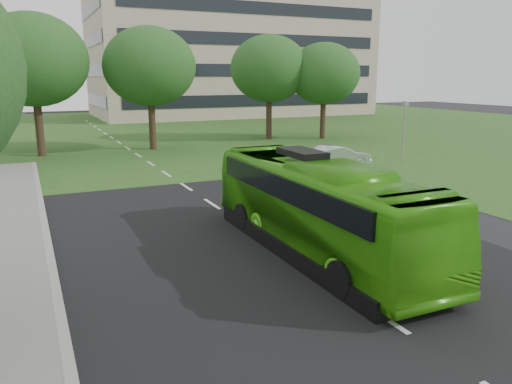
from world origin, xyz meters
TOP-DOWN VIEW (x-y plane):
  - ground at (0.00, 0.00)m, footprint 160.00×160.00m
  - street_surfaces at (-0.38, 22.75)m, footprint 120.00×120.00m
  - office_building at (21.96, 61.96)m, footprint 40.10×20.10m
  - tree_park_b at (-6.46, 28.73)m, footprint 7.72×7.72m
  - tree_park_c at (1.78, 28.65)m, footprint 7.15×7.15m
  - tree_park_d at (13.32, 31.10)m, footprint 7.13×7.13m
  - tree_park_e at (17.93, 29.07)m, footprint 6.57×6.57m
  - bus at (1.00, 2.59)m, footprint 2.60×11.00m
  - sedan at (10.26, 15.29)m, footprint 4.52×1.71m
  - camera_pole at (16.00, 15.77)m, footprint 0.36×0.31m

SIDE VIEW (x-z plane):
  - ground at x=0.00m, z-range 0.00..0.00m
  - street_surfaces at x=-0.38m, z-range -0.05..0.10m
  - sedan at x=10.26m, z-range 0.00..1.47m
  - bus at x=1.00m, z-range 0.00..3.06m
  - camera_pole at x=16.00m, z-range 0.59..4.66m
  - tree_park_e at x=17.93m, z-range 1.57..10.32m
  - tree_park_d at x=13.32m, z-range 1.67..11.09m
  - tree_park_c at x=1.78m, z-range 1.69..11.19m
  - tree_park_b at x=-6.46m, z-range 1.76..11.88m
  - office_building at x=21.96m, z-range 0.00..25.00m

